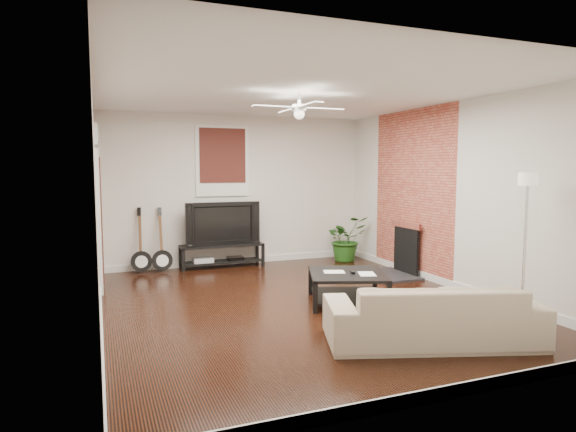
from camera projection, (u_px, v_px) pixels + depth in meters
name	position (u px, v px, depth m)	size (l,w,h in m)	color
room	(299.00, 200.00, 6.51)	(5.01, 6.01, 2.81)	black
brick_accent	(412.00, 193.00, 8.33)	(0.02, 2.20, 2.80)	#B04838
fireplace	(396.00, 249.00, 8.32)	(0.80, 1.10, 0.92)	black
window_back	(223.00, 161.00, 9.10)	(1.00, 0.06, 1.30)	#3D1410
door_left	(99.00, 206.00, 7.40)	(0.08, 1.00, 2.50)	white
tv_stand	(222.00, 256.00, 9.06)	(1.52, 0.41, 0.43)	black
tv	(221.00, 223.00, 9.02)	(1.36, 0.18, 0.78)	black
coffee_table	(347.00, 288.00, 6.65)	(0.99, 0.99, 0.42)	black
sofa	(432.00, 313.00, 5.12)	(2.18, 0.85, 0.64)	tan
floor_lamp	(525.00, 249.00, 5.65)	(0.29, 0.29, 1.78)	silver
potted_plant	(346.00, 239.00, 9.64)	(0.80, 0.69, 0.89)	#205418
guitar_left	(141.00, 240.00, 8.48)	(0.36, 0.25, 1.16)	black
guitar_right	(162.00, 240.00, 8.58)	(0.36, 0.25, 1.16)	black
ceiling_fan	(299.00, 108.00, 6.39)	(1.24, 1.24, 0.32)	white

